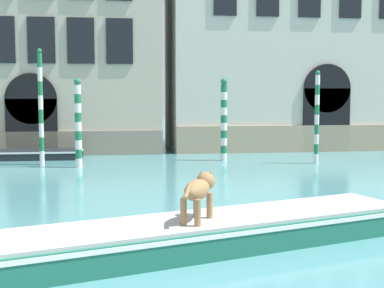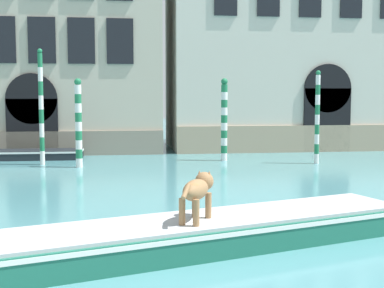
{
  "view_description": "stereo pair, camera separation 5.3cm",
  "coord_description": "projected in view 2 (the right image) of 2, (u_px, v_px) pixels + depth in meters",
  "views": [
    {
      "loc": [
        1.56,
        -2.77,
        2.84
      ],
      "look_at": [
        3.99,
        14.66,
        1.2
      ],
      "focal_mm": 50.0,
      "sensor_mm": 36.0,
      "label": 1
    },
    {
      "loc": [
        1.61,
        -2.78,
        2.84
      ],
      "look_at": [
        3.99,
        14.66,
        1.2
      ],
      "focal_mm": 50.0,
      "sensor_mm": 36.0,
      "label": 2
    }
  ],
  "objects": [
    {
      "name": "boat_moored_near_palazzo",
      "position": [
        23.0,
        154.0,
        23.42
      ],
      "size": [
        5.13,
        1.51,
        0.4
      ],
      "rotation": [
        0.0,
        0.0,
        -0.02
      ],
      "color": "black",
      "rests_on": "ground_plane"
    },
    {
      "name": "mooring_pole_5",
      "position": [
        41.0,
        107.0,
        21.39
      ],
      "size": [
        0.2,
        0.2,
        4.65
      ],
      "color": "white",
      "rests_on": "ground_plane"
    },
    {
      "name": "mooring_pole_0",
      "position": [
        317.0,
        117.0,
        21.81
      ],
      "size": [
        0.2,
        0.2,
        3.81
      ],
      "color": "white",
      "rests_on": "ground_plane"
    },
    {
      "name": "mooring_pole_3",
      "position": [
        224.0,
        119.0,
        22.8
      ],
      "size": [
        0.28,
        0.28,
        3.52
      ],
      "color": "white",
      "rests_on": "ground_plane"
    },
    {
      "name": "mooring_pole_2",
      "position": [
        78.0,
        123.0,
        20.66
      ],
      "size": [
        0.27,
        0.27,
        3.45
      ],
      "color": "white",
      "rests_on": "ground_plane"
    },
    {
      "name": "boat_foreground",
      "position": [
        213.0,
        231.0,
        9.96
      ],
      "size": [
        8.42,
        4.14,
        0.56
      ],
      "rotation": [
        0.0,
        0.0,
        0.31
      ],
      "color": "#1E6651",
      "rests_on": "ground_plane"
    },
    {
      "name": "palazzo_left",
      "position": [
        49.0,
        10.0,
        26.99
      ],
      "size": [
        10.98,
        6.13,
        14.19
      ],
      "color": "#BCB29E",
      "rests_on": "ground_plane"
    },
    {
      "name": "dog_on_deck",
      "position": [
        197.0,
        190.0,
        9.64
      ],
      "size": [
        0.77,
        1.18,
        0.86
      ],
      "rotation": [
        0.0,
        0.0,
        1.08
      ],
      "color": "#997047",
      "rests_on": "boat_foreground"
    }
  ]
}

